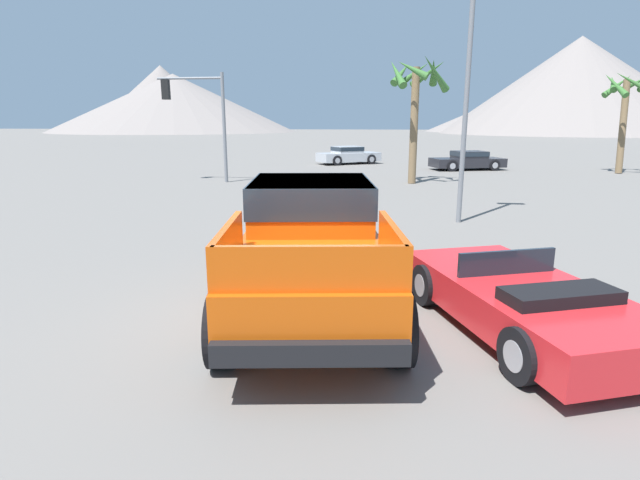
{
  "coord_description": "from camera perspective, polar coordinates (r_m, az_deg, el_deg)",
  "views": [
    {
      "loc": [
        1.4,
        -7.29,
        2.9
      ],
      "look_at": [
        0.32,
        0.73,
        0.95
      ],
      "focal_mm": 28.0,
      "sensor_mm": 36.0,
      "label": 1
    }
  ],
  "objects": [
    {
      "name": "palm_tree_short",
      "position": [
        32.69,
        31.74,
        13.82
      ],
      "size": [
        2.79,
        2.77,
        5.5
      ],
      "color": "brown",
      "rests_on": "ground_plane"
    },
    {
      "name": "orange_pickup_truck",
      "position": [
        7.65,
        -1.04,
        0.04
      ],
      "size": [
        2.98,
        5.48,
        1.95
      ],
      "rotation": [
        0.0,
        0.0,
        0.15
      ],
      "color": "#CC4C0C",
      "rests_on": "ground_plane"
    },
    {
      "name": "ground_plane",
      "position": [
        7.97,
        -3.02,
        -7.82
      ],
      "size": [
        320.0,
        320.0,
        0.0
      ],
      "primitive_type": "plane",
      "color": "slate"
    },
    {
      "name": "parked_car_dark",
      "position": [
        31.56,
        16.53,
        8.74
      ],
      "size": [
        4.58,
        2.9,
        1.11
      ],
      "rotation": [
        0.0,
        0.0,
        1.87
      ],
      "color": "#232328",
      "rests_on": "ground_plane"
    },
    {
      "name": "palm_tree_tall",
      "position": [
        24.0,
        10.98,
        16.54
      ],
      "size": [
        2.88,
        2.96,
        5.69
      ],
      "color": "brown",
      "rests_on": "ground_plane"
    },
    {
      "name": "distant_mountain_range",
      "position": [
        129.84,
        8.51,
        15.84
      ],
      "size": [
        157.22,
        75.44,
        20.79
      ],
      "color": "gray",
      "rests_on": "ground_plane"
    },
    {
      "name": "red_convertible_car",
      "position": [
        7.54,
        22.24,
        -6.53
      ],
      "size": [
        3.13,
        4.46,
        1.06
      ],
      "rotation": [
        0.0,
        0.0,
        0.36
      ],
      "color": "red",
      "rests_on": "ground_plane"
    },
    {
      "name": "parked_car_silver",
      "position": [
        34.48,
        3.24,
        9.69
      ],
      "size": [
        4.45,
        3.68,
        1.19
      ],
      "rotation": [
        0.0,
        0.0,
        5.27
      ],
      "color": "#B7BABF",
      "rests_on": "ground_plane"
    },
    {
      "name": "street_lamp_post",
      "position": [
        15.03,
        16.86,
        21.8
      ],
      "size": [
        0.9,
        0.24,
        8.81
      ],
      "color": "slate",
      "rests_on": "ground_plane"
    },
    {
      "name": "traffic_light_main",
      "position": [
        24.91,
        -13.87,
        14.58
      ],
      "size": [
        3.22,
        0.38,
        5.05
      ],
      "rotation": [
        0.0,
        0.0,
        3.14
      ],
      "color": "slate",
      "rests_on": "ground_plane"
    }
  ]
}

